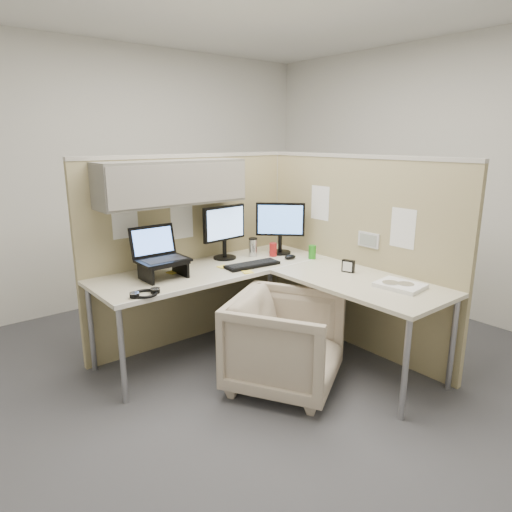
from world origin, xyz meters
TOP-DOWN VIEW (x-y plane):
  - ground at (0.00, 0.00)m, footprint 4.50×4.50m
  - partition_back at (-0.22, 0.83)m, footprint 2.00×0.36m
  - partition_right at (0.90, -0.07)m, footprint 0.07×2.03m
  - desk at (0.12, 0.13)m, footprint 2.00×1.98m
  - office_chair at (-0.05, -0.27)m, footprint 0.98×0.96m
  - monitor_left at (0.12, 0.71)m, footprint 0.44×0.20m
  - monitor_right at (0.63, 0.55)m, footprint 0.34×0.33m
  - laptop_station at (-0.57, 0.56)m, footprint 0.37×0.31m
  - keyboard at (0.16, 0.37)m, footprint 0.48×0.20m
  - mouse at (0.56, 0.34)m, footprint 0.12×0.09m
  - travel_mug at (0.37, 0.62)m, footprint 0.08×0.08m
  - soda_can_green at (0.71, 0.22)m, footprint 0.07×0.07m
  - soda_can_silver at (0.51, 0.51)m, footprint 0.07×0.07m
  - sticky_note_c at (-0.45, 0.61)m, footprint 0.09×0.09m
  - sticky_note_b at (0.01, 0.24)m, footprint 0.10×0.10m
  - sticky_note_d at (-0.05, 0.50)m, footprint 0.08×0.08m
  - headphones at (-0.86, 0.26)m, footprint 0.21×0.17m
  - paper_stack at (0.62, -0.73)m, footprint 0.28×0.34m
  - desk_clock at (0.64, -0.24)m, footprint 0.07×0.10m

SIDE VIEW (x-z plane):
  - ground at x=0.00m, z-range 0.00..0.00m
  - office_chair at x=-0.05m, z-range 0.00..0.75m
  - desk at x=0.12m, z-range 0.32..1.05m
  - sticky_note_c at x=-0.45m, z-range 0.73..0.74m
  - sticky_note_b at x=0.01m, z-range 0.73..0.74m
  - sticky_note_d at x=-0.05m, z-range 0.73..0.74m
  - keyboard at x=0.16m, z-range 0.73..0.75m
  - headphones at x=-0.86m, z-range 0.73..0.76m
  - paper_stack at x=0.62m, z-range 0.73..0.76m
  - mouse at x=0.56m, z-range 0.73..0.77m
  - desk_clock at x=0.64m, z-range 0.73..0.83m
  - soda_can_green at x=0.71m, z-range 0.73..0.85m
  - soda_can_silver at x=0.51m, z-range 0.73..0.85m
  - travel_mug at x=0.37m, z-range 0.73..0.90m
  - partition_right at x=0.90m, z-range 0.00..1.63m
  - laptop_station at x=-0.57m, z-range 0.69..1.07m
  - monitor_left at x=0.12m, z-range 0.77..1.24m
  - monitor_right at x=0.63m, z-range 0.77..1.24m
  - partition_back at x=-0.22m, z-range 0.28..1.91m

